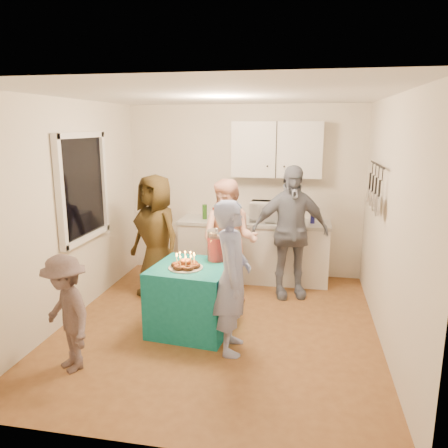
% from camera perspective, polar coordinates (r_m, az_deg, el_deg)
% --- Properties ---
extents(floor, '(4.00, 4.00, 0.00)m').
position_cam_1_polar(floor, '(5.23, -0.73, -13.23)').
color(floor, brown).
rests_on(floor, ground).
extents(ceiling, '(4.00, 4.00, 0.00)m').
position_cam_1_polar(ceiling, '(4.71, -0.83, 16.49)').
color(ceiling, white).
rests_on(ceiling, floor).
extents(back_wall, '(3.60, 3.60, 0.00)m').
position_cam_1_polar(back_wall, '(6.75, 2.62, 4.29)').
color(back_wall, silver).
rests_on(back_wall, floor).
extents(left_wall, '(4.00, 4.00, 0.00)m').
position_cam_1_polar(left_wall, '(5.45, -19.66, 1.52)').
color(left_wall, silver).
rests_on(left_wall, floor).
extents(right_wall, '(4.00, 4.00, 0.00)m').
position_cam_1_polar(right_wall, '(4.79, 20.82, -0.05)').
color(right_wall, silver).
rests_on(right_wall, floor).
extents(window_night, '(0.04, 1.00, 1.20)m').
position_cam_1_polar(window_night, '(5.66, -18.06, 4.59)').
color(window_night, black).
rests_on(window_night, left_wall).
extents(counter, '(2.20, 0.58, 0.86)m').
position_cam_1_polar(counter, '(6.62, 3.89, -3.61)').
color(counter, white).
rests_on(counter, floor).
extents(countertop, '(2.24, 0.62, 0.05)m').
position_cam_1_polar(countertop, '(6.51, 3.95, 0.23)').
color(countertop, beige).
rests_on(countertop, counter).
extents(upper_cabinet, '(1.30, 0.30, 0.80)m').
position_cam_1_polar(upper_cabinet, '(6.48, 6.93, 9.64)').
color(upper_cabinet, white).
rests_on(upper_cabinet, back_wall).
extents(pot_rack, '(0.12, 1.00, 0.60)m').
position_cam_1_polar(pot_rack, '(5.41, 19.00, 4.71)').
color(pot_rack, black).
rests_on(pot_rack, right_wall).
extents(microwave, '(0.53, 0.36, 0.29)m').
position_cam_1_polar(microwave, '(6.45, 5.83, 1.63)').
color(microwave, white).
rests_on(microwave, countertop).
extents(party_table, '(0.94, 0.94, 0.76)m').
position_cam_1_polar(party_table, '(5.04, -4.12, -9.59)').
color(party_table, '#12797A').
rests_on(party_table, floor).
extents(donut_cake, '(0.38, 0.38, 0.18)m').
position_cam_1_polar(donut_cake, '(4.80, -5.05, -4.77)').
color(donut_cake, '#381C0C').
rests_on(donut_cake, party_table).
extents(punch_jar, '(0.22, 0.22, 0.34)m').
position_cam_1_polar(punch_jar, '(5.05, -0.94, -2.91)').
color(punch_jar, red).
rests_on(punch_jar, party_table).
extents(man_birthday, '(0.44, 0.62, 1.59)m').
position_cam_1_polar(man_birthday, '(4.44, 1.07, -6.98)').
color(man_birthday, '#94A3D7').
rests_on(man_birthday, floor).
extents(woman_back_left, '(0.97, 0.86, 1.67)m').
position_cam_1_polar(woman_back_left, '(5.96, -8.85, -1.58)').
color(woman_back_left, brown).
rests_on(woman_back_left, floor).
extents(woman_back_center, '(0.85, 0.69, 1.62)m').
position_cam_1_polar(woman_back_center, '(5.72, 0.67, -2.24)').
color(woman_back_center, '#ED8F7C').
rests_on(woman_back_center, floor).
extents(woman_back_right, '(1.13, 0.71, 1.79)m').
position_cam_1_polar(woman_back_right, '(5.91, 8.60, -1.05)').
color(woman_back_right, black).
rests_on(woman_back_right, floor).
extents(child_near_left, '(0.84, 0.78, 1.14)m').
position_cam_1_polar(child_near_left, '(4.43, -19.89, -10.92)').
color(child_near_left, '#514141').
rests_on(child_near_left, floor).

